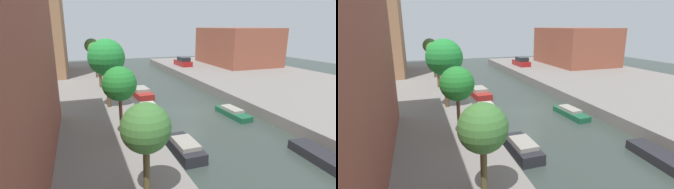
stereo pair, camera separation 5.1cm
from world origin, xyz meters
The scene contains 16 objects.
ground_plane centered at (0.00, 0.00, 0.00)m, with size 84.00×84.00×0.00m, color #333D38.
quay_left centered at (-15.00, 0.00, 0.50)m, with size 20.00×64.00×1.00m, color gray.
quay_right centered at (15.00, 0.00, 0.50)m, with size 20.00×64.00×1.00m, color gray.
low_block_right centered at (18.00, 19.66, 4.21)m, with size 10.00×13.66×6.42m, color brown.
street_tree_0 centered at (-7.19, -12.10, 3.94)m, with size 2.00×2.00×3.98m.
street_tree_1 centered at (-7.19, -5.82, 4.38)m, with size 2.11×2.11×4.46m.
street_tree_2 centered at (-7.19, 0.75, 5.22)m, with size 3.06×3.06×5.79m.
street_tree_3 centered at (-7.19, 8.53, 4.26)m, with size 2.14×2.14×4.38m.
street_tree_4 centered at (-7.19, 14.64, 4.72)m, with size 1.91×1.91×4.73m.
street_tree_5 centered at (-7.19, 21.93, 4.72)m, with size 2.23×2.23×4.87m.
parked_car centered at (7.98, 20.73, 1.64)m, with size 1.87×4.38×1.54m.
moored_boat_left_2 centered at (-3.60, -7.55, 0.41)m, with size 1.47×3.68×0.94m.
moored_boat_left_3 centered at (-3.69, 0.62, 0.38)m, with size 1.59×3.25×0.88m.
moored_boat_left_4 centered at (-2.95, 6.64, 0.43)m, with size 1.98×4.31×1.00m.
moored_boat_right_1 centered at (3.67, -11.08, 0.29)m, with size 1.58×4.08×0.58m.
moored_boat_right_2 centered at (3.20, -2.44, 0.31)m, with size 1.49×4.02×0.72m.
Camera 2 is at (-9.39, -21.17, 7.79)m, focal length 27.68 mm.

